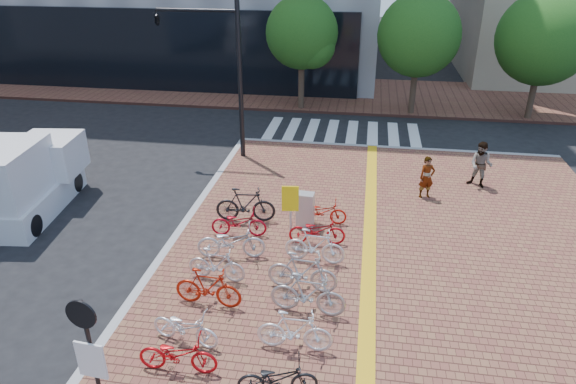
% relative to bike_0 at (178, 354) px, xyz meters
% --- Properties ---
extents(ground, '(120.00, 120.00, 0.00)m').
position_rel_bike_0_xyz_m(ground, '(1.93, 2.34, -0.60)').
color(ground, black).
rests_on(ground, ground).
extents(kerb_north, '(14.00, 0.25, 0.15)m').
position_rel_bike_0_xyz_m(kerb_north, '(4.93, 14.34, -0.52)').
color(kerb_north, gray).
rests_on(kerb_north, ground).
extents(far_sidewalk, '(70.00, 8.00, 0.15)m').
position_rel_bike_0_xyz_m(far_sidewalk, '(1.93, 23.34, -0.52)').
color(far_sidewalk, brown).
rests_on(far_sidewalk, ground).
extents(crosswalk, '(7.50, 4.00, 0.01)m').
position_rel_bike_0_xyz_m(crosswalk, '(2.43, 16.34, -0.59)').
color(crosswalk, silver).
rests_on(crosswalk, ground).
extents(street_trees, '(16.20, 4.60, 6.35)m').
position_rel_bike_0_xyz_m(street_trees, '(6.97, 19.79, 3.50)').
color(street_trees, '#38281E').
rests_on(street_trees, far_sidewalk).
extents(bike_0, '(1.72, 0.66, 0.89)m').
position_rel_bike_0_xyz_m(bike_0, '(0.00, 0.00, 0.00)').
color(bike_0, red).
rests_on(bike_0, sidewalk).
extents(bike_1, '(1.73, 0.87, 0.87)m').
position_rel_bike_0_xyz_m(bike_1, '(-0.14, 0.86, -0.01)').
color(bike_1, white).
rests_on(bike_1, sidewalk).
extents(bike_2, '(1.76, 0.61, 1.04)m').
position_rel_bike_0_xyz_m(bike_2, '(-0.02, 2.24, 0.07)').
color(bike_2, '#AA1E0C').
rests_on(bike_2, sidewalk).
extents(bike_3, '(1.63, 0.59, 0.96)m').
position_rel_bike_0_xyz_m(bike_3, '(-0.12, 3.32, 0.03)').
color(bike_3, silver).
rests_on(bike_3, sidewalk).
extents(bike_4, '(2.05, 0.99, 1.03)m').
position_rel_bike_0_xyz_m(bike_4, '(-0.02, 4.47, 0.07)').
color(bike_4, '#BCBCC1').
rests_on(bike_4, sidewalk).
extents(bike_5, '(1.77, 0.76, 0.90)m').
position_rel_bike_0_xyz_m(bike_5, '(-0.10, 5.70, 0.00)').
color(bike_5, '#A70B1C').
rests_on(bike_5, sidewalk).
extents(bike_6, '(1.99, 0.74, 1.17)m').
position_rel_bike_0_xyz_m(bike_6, '(-0.11, 6.66, 0.14)').
color(bike_6, black).
rests_on(bike_6, sidewalk).
extents(bike_7, '(1.70, 0.86, 0.85)m').
position_rel_bike_0_xyz_m(bike_7, '(2.18, -0.30, -0.02)').
color(bike_7, black).
rests_on(bike_7, sidewalk).
extents(bike_8, '(1.70, 0.49, 1.02)m').
position_rel_bike_0_xyz_m(bike_8, '(2.33, 1.02, 0.06)').
color(bike_8, white).
rests_on(bike_8, sidewalk).
extents(bike_9, '(1.91, 0.67, 1.12)m').
position_rel_bike_0_xyz_m(bike_9, '(2.46, 2.32, 0.12)').
color(bike_9, '#A3A3A8').
rests_on(bike_9, sidewalk).
extents(bike_10, '(1.89, 0.67, 1.12)m').
position_rel_bike_0_xyz_m(bike_10, '(2.21, 3.24, 0.11)').
color(bike_10, '#A7A7AC').
rests_on(bike_10, sidewalk).
extents(bike_11, '(1.77, 0.63, 1.05)m').
position_rel_bike_0_xyz_m(bike_11, '(2.38, 4.59, 0.08)').
color(bike_11, white).
rests_on(bike_11, sidewalk).
extents(bike_12, '(1.74, 0.74, 0.89)m').
position_rel_bike_0_xyz_m(bike_12, '(2.34, 5.60, -0.00)').
color(bike_12, '#AD0C12').
rests_on(bike_12, sidewalk).
extents(bike_13, '(1.61, 0.61, 0.83)m').
position_rel_bike_0_xyz_m(bike_13, '(2.37, 6.89, -0.03)').
color(bike_13, red).
rests_on(bike_13, sidewalk).
extents(pedestrian_a, '(0.65, 0.53, 1.54)m').
position_rel_bike_0_xyz_m(pedestrian_a, '(5.84, 9.39, 0.32)').
color(pedestrian_a, gray).
rests_on(pedestrian_a, sidewalk).
extents(pedestrian_b, '(1.06, 0.98, 1.74)m').
position_rel_bike_0_xyz_m(pedestrian_b, '(7.88, 10.64, 0.42)').
color(pedestrian_b, '#545A6A').
rests_on(pedestrian_b, sidewalk).
extents(utility_box, '(0.56, 0.43, 1.17)m').
position_rel_bike_0_xyz_m(utility_box, '(1.86, 6.59, 0.14)').
color(utility_box, silver).
rests_on(utility_box, sidewalk).
extents(yellow_sign, '(0.51, 0.14, 1.86)m').
position_rel_bike_0_xyz_m(yellow_sign, '(1.53, 5.61, 0.84)').
color(yellow_sign, '#B7B7BC').
rests_on(yellow_sign, sidewalk).
extents(notice_sign, '(0.56, 0.15, 3.01)m').
position_rel_bike_0_xyz_m(notice_sign, '(-0.83, -1.64, 1.45)').
color(notice_sign, black).
rests_on(notice_sign, sidewalk).
extents(traffic_light_pole, '(3.50, 1.35, 6.52)m').
position_rel_bike_0_xyz_m(traffic_light_pole, '(-3.07, 12.31, 4.05)').
color(traffic_light_pole, black).
rests_on(traffic_light_pole, sidewalk).
extents(box_truck, '(2.52, 4.79, 2.65)m').
position_rel_bike_0_xyz_m(box_truck, '(-7.61, 6.34, 0.65)').
color(box_truck, silver).
rests_on(box_truck, ground).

